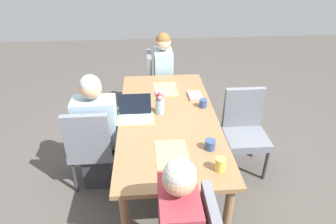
% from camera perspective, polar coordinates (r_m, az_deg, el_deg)
% --- Properties ---
extents(ground_plane, '(10.00, 10.00, 0.00)m').
position_cam_1_polar(ground_plane, '(3.29, -0.00, -11.66)').
color(ground_plane, '#4C4742').
extents(dining_table, '(2.00, 0.95, 0.72)m').
position_cam_1_polar(dining_table, '(2.89, -0.00, -2.11)').
color(dining_table, olive).
rests_on(dining_table, ground_plane).
extents(chair_head_left_left_near, '(0.44, 0.44, 0.90)m').
position_cam_1_polar(chair_head_left_left_near, '(4.13, -1.97, 6.19)').
color(chair_head_left_left_near, slate).
rests_on(chair_head_left_left_near, ground_plane).
extents(person_head_left_left_near, '(0.40, 0.36, 1.19)m').
position_cam_1_polar(person_head_left_left_near, '(4.06, -0.88, 6.22)').
color(person_head_left_left_near, '#2D2D33').
rests_on(person_head_left_left_near, ground_plane).
extents(chair_near_left_far, '(0.44, 0.44, 0.90)m').
position_cam_1_polar(chair_near_left_far, '(2.95, -14.86, -6.13)').
color(chair_near_left_far, slate).
rests_on(chair_near_left_far, ground_plane).
extents(person_near_left_far, '(0.36, 0.40, 1.19)m').
position_cam_1_polar(person_near_left_far, '(2.98, -13.59, -4.82)').
color(person_near_left_far, '#2D2D33').
rests_on(person_near_left_far, ground_plane).
extents(chair_far_right_near, '(0.44, 0.44, 0.90)m').
position_cam_1_polar(chair_far_right_near, '(3.20, 14.78, -2.88)').
color(chair_far_right_near, slate).
rests_on(chair_far_right_near, ground_plane).
extents(flower_vase, '(0.11, 0.10, 0.25)m').
position_cam_1_polar(flower_vase, '(2.84, -1.59, 2.08)').
color(flower_vase, '#8EA8B7').
rests_on(flower_vase, dining_table).
extents(placemat_head_left_left_near, '(0.37, 0.27, 0.00)m').
position_cam_1_polar(placemat_head_left_left_near, '(3.37, -0.51, 4.53)').
color(placemat_head_left_left_near, '#9EBC66').
rests_on(placemat_head_left_left_near, dining_table).
extents(placemat_head_right_left_mid, '(0.36, 0.26, 0.00)m').
position_cam_1_polar(placemat_head_right_left_mid, '(2.38, 0.76, -8.16)').
color(placemat_head_right_left_mid, '#9EBC66').
rests_on(placemat_head_right_left_mid, dining_table).
extents(placemat_near_left_far, '(0.27, 0.37, 0.00)m').
position_cam_1_polar(placemat_near_left_far, '(2.84, -6.38, -1.18)').
color(placemat_near_left_far, '#9EBC66').
rests_on(placemat_near_left_far, dining_table).
extents(laptop_near_left_far, '(0.22, 0.32, 0.21)m').
position_cam_1_polar(laptop_near_left_far, '(2.84, -6.48, -0.20)').
color(laptop_near_left_far, silver).
rests_on(laptop_near_left_far, dining_table).
extents(coffee_mug_near_left, '(0.08, 0.08, 0.09)m').
position_cam_1_polar(coffee_mug_near_left, '(3.01, 6.92, 1.71)').
color(coffee_mug_near_left, '#33477A').
rests_on(coffee_mug_near_left, dining_table).
extents(coffee_mug_near_right, '(0.08, 0.08, 0.11)m').
position_cam_1_polar(coffee_mug_near_right, '(2.23, 10.25, -10.10)').
color(coffee_mug_near_right, '#DBC64C').
rests_on(coffee_mug_near_right, dining_table).
extents(coffee_mug_centre_left, '(0.09, 0.09, 0.09)m').
position_cam_1_polar(coffee_mug_centre_left, '(2.43, 8.28, -6.36)').
color(coffee_mug_centre_left, '#33477A').
rests_on(coffee_mug_centre_left, dining_table).
extents(book_red_cover, '(0.21, 0.15, 0.03)m').
position_cam_1_polar(book_red_cover, '(3.21, 5.32, 3.21)').
color(book_red_cover, '#B2A38E').
rests_on(book_red_cover, dining_table).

